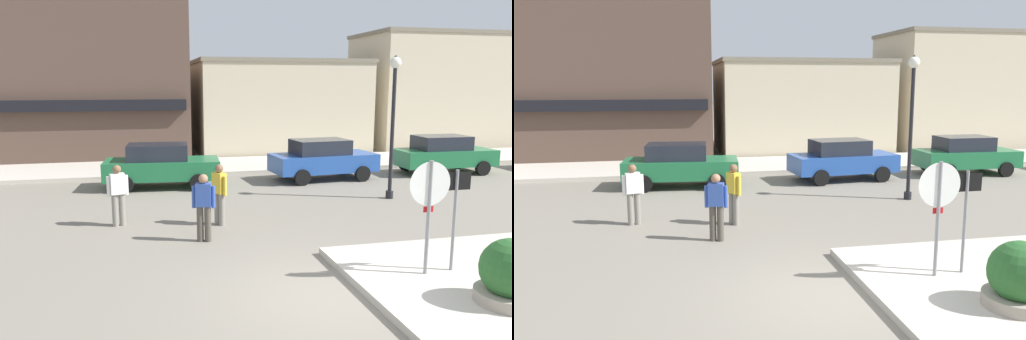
% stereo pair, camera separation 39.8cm
% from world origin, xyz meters
% --- Properties ---
extents(ground_plane, '(160.00, 160.00, 0.00)m').
position_xyz_m(ground_plane, '(0.00, 0.00, 0.00)').
color(ground_plane, gray).
extents(kerb_far, '(80.00, 4.00, 0.15)m').
position_xyz_m(kerb_far, '(0.00, 13.92, 0.07)').
color(kerb_far, beige).
rests_on(kerb_far, ground).
extents(stop_sign, '(0.82, 0.07, 2.30)m').
position_xyz_m(stop_sign, '(1.96, 0.28, 1.52)').
color(stop_sign, gray).
rests_on(stop_sign, ground).
extents(one_way_sign, '(0.60, 0.06, 2.10)m').
position_xyz_m(one_way_sign, '(2.54, 0.33, 1.33)').
color(one_way_sign, gray).
rests_on(one_way_sign, ground).
extents(planter, '(1.10, 1.10, 1.23)m').
position_xyz_m(planter, '(2.58, -1.17, 0.56)').
color(planter, gray).
rests_on(planter, ground).
extents(lamp_post, '(0.36, 0.36, 4.54)m').
position_xyz_m(lamp_post, '(4.64, 6.70, 2.96)').
color(lamp_post, black).
rests_on(lamp_post, ground).
extents(parked_car_nearest, '(4.12, 2.12, 1.56)m').
position_xyz_m(parked_car_nearest, '(-2.46, 10.16, 0.81)').
color(parked_car_nearest, '#1E6B3D').
rests_on(parked_car_nearest, ground).
extents(parked_car_second, '(4.14, 2.15, 1.56)m').
position_xyz_m(parked_car_second, '(3.66, 10.24, 0.81)').
color(parked_car_second, '#234C9E').
rests_on(parked_car_second, ground).
extents(parked_car_third, '(4.03, 1.93, 1.56)m').
position_xyz_m(parked_car_third, '(9.01, 10.41, 0.81)').
color(parked_car_third, '#1E6B3D').
rests_on(parked_car_third, ground).
extents(pedestrian_crossing_near, '(0.55, 0.31, 1.61)m').
position_xyz_m(pedestrian_crossing_near, '(-1.78, 3.62, 0.87)').
color(pedestrian_crossing_near, '#4C473D').
rests_on(pedestrian_crossing_near, ground).
extents(pedestrian_crossing_far, '(0.37, 0.52, 1.61)m').
position_xyz_m(pedestrian_crossing_far, '(-1.20, 4.93, 0.87)').
color(pedestrian_crossing_far, gray).
rests_on(pedestrian_crossing_far, ground).
extents(pedestrian_kerb_side, '(0.56, 0.29, 1.61)m').
position_xyz_m(pedestrian_kerb_side, '(-3.77, 5.43, 0.87)').
color(pedestrian_kerb_side, gray).
rests_on(pedestrian_kerb_side, ground).
extents(building_corner_shop, '(9.73, 10.33, 8.67)m').
position_xyz_m(building_corner_shop, '(-5.49, 20.82, 4.34)').
color(building_corner_shop, brown).
rests_on(building_corner_shop, ground).
extents(building_storefront_left_near, '(9.05, 6.61, 4.91)m').
position_xyz_m(building_storefront_left_near, '(4.28, 19.35, 2.46)').
color(building_storefront_left_near, beige).
rests_on(building_storefront_left_near, ground).
extents(building_storefront_left_mid, '(8.67, 5.54, 6.55)m').
position_xyz_m(building_storefront_left_mid, '(13.96, 19.33, 3.28)').
color(building_storefront_left_mid, beige).
rests_on(building_storefront_left_mid, ground).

